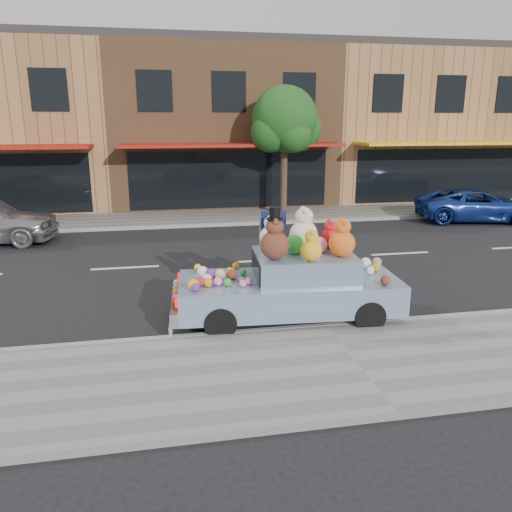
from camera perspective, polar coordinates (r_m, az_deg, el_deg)
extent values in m
plane|color=black|center=(14.22, 1.55, -0.51)|extent=(120.00, 120.00, 0.00)
cube|color=gray|center=(8.38, 11.26, -12.01)|extent=(60.00, 3.00, 0.12)
cube|color=gray|center=(20.44, -2.34, 4.51)|extent=(60.00, 3.00, 0.12)
cube|color=gray|center=(9.64, 7.94, -8.06)|extent=(60.00, 0.12, 0.13)
cube|color=gray|center=(18.98, -1.67, 3.70)|extent=(60.00, 0.12, 0.13)
cube|color=#A77146|center=(26.34, -27.07, 12.84)|extent=(10.00, 8.00, 7.00)
cube|color=black|center=(21.76, -22.59, 17.14)|extent=(1.40, 0.06, 1.60)
cube|color=#8D5F3B|center=(25.54, -4.32, 14.39)|extent=(10.00, 8.00, 7.00)
cube|color=#332D2B|center=(25.75, -4.49, 22.53)|extent=(10.00, 8.00, 0.30)
cube|color=black|center=(21.69, -2.97, 8.71)|extent=(8.50, 0.06, 2.40)
cube|color=#A2190E|center=(20.70, -2.68, 12.56)|extent=(9.00, 1.80, 0.12)
cube|color=black|center=(21.38, -11.51, 18.01)|extent=(1.40, 0.06, 1.60)
cube|color=black|center=(21.58, -3.11, 18.24)|extent=(1.40, 0.06, 1.60)
cube|color=black|center=(22.19, 5.00, 18.13)|extent=(1.40, 0.06, 1.60)
cube|color=#A77146|center=(28.48, 16.73, 13.89)|extent=(10.00, 8.00, 7.00)
cube|color=#332D2B|center=(28.67, 17.32, 21.18)|extent=(10.00, 8.00, 0.30)
cube|color=black|center=(25.08, 20.57, 8.65)|extent=(8.50, 0.06, 2.40)
cube|color=yellow|center=(24.23, 21.99, 11.89)|extent=(9.00, 1.80, 0.12)
cube|color=black|center=(23.58, 14.86, 17.53)|extent=(1.40, 0.06, 1.60)
cube|color=black|center=(24.99, 21.37, 16.86)|extent=(1.40, 0.06, 1.60)
cube|color=black|center=(26.67, 27.07, 16.10)|extent=(1.40, 0.06, 1.60)
cylinder|color=#38281C|center=(20.60, 3.19, 8.92)|extent=(0.28, 0.28, 3.20)
sphere|color=#134214|center=(20.47, 3.29, 15.38)|extent=(2.60, 2.60, 2.60)
sphere|color=#134214|center=(20.94, 4.98, 14.25)|extent=(1.80, 1.80, 1.80)
sphere|color=#134214|center=(20.15, 1.70, 13.98)|extent=(1.60, 1.60, 1.60)
sphere|color=#134214|center=(19.95, 4.26, 13.65)|extent=(1.40, 1.40, 1.40)
sphere|color=#134214|center=(20.99, 2.04, 14.57)|extent=(1.60, 1.60, 1.60)
imported|color=#1B3A97|center=(21.56, 23.87, 5.32)|extent=(4.88, 2.99, 1.26)
cylinder|color=black|center=(9.68, 12.82, -6.72)|extent=(0.61, 0.24, 0.60)
cylinder|color=black|center=(11.06, 10.17, -3.76)|extent=(0.61, 0.24, 0.60)
cylinder|color=black|center=(9.16, -4.10, -7.64)|extent=(0.61, 0.24, 0.60)
cylinder|color=black|center=(10.61, -4.50, -4.38)|extent=(0.61, 0.24, 0.60)
cube|color=#849EC4|center=(9.94, 3.76, -4.21)|extent=(4.41, 2.00, 0.60)
cube|color=#849EC4|center=(9.83, 5.54, -1.11)|extent=(2.00, 1.63, 0.50)
cube|color=silver|center=(9.85, -9.12, -5.49)|extent=(0.29, 1.79, 0.26)
cube|color=red|center=(9.10, -9.04, -5.11)|extent=(0.08, 0.28, 0.16)
cube|color=red|center=(10.39, -8.78, -2.51)|extent=(0.08, 0.28, 0.16)
cube|color=black|center=(9.68, 0.03, -1.30)|extent=(0.13, 1.30, 0.40)
sphere|color=#572819|center=(9.25, 2.13, 1.26)|extent=(0.55, 0.55, 0.55)
sphere|color=#572819|center=(9.17, 2.15, 3.38)|extent=(0.34, 0.34, 0.34)
sphere|color=#572819|center=(9.03, 2.33, 3.92)|extent=(0.13, 0.13, 0.13)
sphere|color=#572819|center=(9.26, 2.00, 4.20)|extent=(0.13, 0.13, 0.13)
cylinder|color=black|center=(9.14, 2.16, 4.27)|extent=(0.32, 0.32, 0.02)
cylinder|color=black|center=(9.12, 2.17, 4.95)|extent=(0.20, 0.20, 0.22)
sphere|color=beige|center=(10.04, 5.48, 2.42)|extent=(0.58, 0.58, 0.58)
sphere|color=beige|center=(9.96, 5.53, 4.52)|extent=(0.36, 0.36, 0.36)
sphere|color=beige|center=(9.82, 5.75, 5.06)|extent=(0.14, 0.14, 0.14)
sphere|color=beige|center=(10.06, 5.35, 5.31)|extent=(0.14, 0.14, 0.14)
sphere|color=#E55715|center=(9.58, 9.79, 1.41)|extent=(0.50, 0.50, 0.50)
sphere|color=#E55715|center=(9.51, 9.88, 3.31)|extent=(0.31, 0.31, 0.31)
sphere|color=#E55715|center=(9.39, 10.14, 3.78)|extent=(0.12, 0.12, 0.12)
sphere|color=#E55715|center=(9.59, 9.68, 4.04)|extent=(0.12, 0.12, 0.12)
sphere|color=red|center=(10.24, 8.42, 2.02)|extent=(0.39, 0.39, 0.39)
sphere|color=red|center=(10.18, 8.47, 3.40)|extent=(0.24, 0.24, 0.24)
sphere|color=red|center=(10.09, 8.65, 3.74)|extent=(0.09, 0.09, 0.09)
sphere|color=red|center=(10.25, 8.34, 3.93)|extent=(0.09, 0.09, 0.09)
sphere|color=silver|center=(10.03, 1.71, 2.13)|extent=(0.46, 0.46, 0.46)
sphere|color=silver|center=(9.97, 1.73, 3.81)|extent=(0.29, 0.29, 0.29)
sphere|color=silver|center=(9.86, 1.86, 4.23)|extent=(0.11, 0.11, 0.11)
sphere|color=silver|center=(10.05, 1.61, 4.44)|extent=(0.11, 0.11, 0.11)
sphere|color=orange|center=(9.20, 6.32, 0.63)|extent=(0.40, 0.40, 0.40)
sphere|color=orange|center=(9.14, 6.37, 2.20)|extent=(0.25, 0.25, 0.25)
sphere|color=orange|center=(9.04, 6.55, 2.57)|extent=(0.09, 0.09, 0.09)
sphere|color=orange|center=(9.20, 6.23, 2.81)|extent=(0.09, 0.09, 0.09)
sphere|color=green|center=(9.68, 4.44, 1.29)|extent=(0.40, 0.40, 0.40)
sphere|color=pink|center=(9.84, 7.24, 1.27)|extent=(0.32, 0.32, 0.32)
sphere|color=beige|center=(9.49, -5.67, -2.65)|extent=(0.21, 0.21, 0.21)
sphere|color=gold|center=(9.20, -7.16, -3.25)|extent=(0.21, 0.21, 0.21)
sphere|color=#5D291A|center=(9.50, -5.68, -2.86)|extent=(0.13, 0.13, 0.13)
sphere|color=gold|center=(10.35, -6.68, -1.31)|extent=(0.15, 0.15, 0.15)
sphere|color=#5D287B|center=(9.81, -5.09, -2.02)|extent=(0.21, 0.21, 0.21)
sphere|color=green|center=(9.98, -1.48, -1.89)|extent=(0.13, 0.13, 0.13)
sphere|color=pink|center=(9.31, -1.52, -3.14)|extent=(0.14, 0.14, 0.14)
sphere|color=red|center=(9.42, -6.35, -2.95)|extent=(0.16, 0.16, 0.16)
sphere|color=#C37B12|center=(10.44, -2.34, -1.10)|extent=(0.14, 0.14, 0.14)
sphere|color=gold|center=(9.79, -2.83, -2.02)|extent=(0.21, 0.21, 0.21)
sphere|color=pink|center=(9.41, -4.36, -2.90)|extent=(0.17, 0.17, 0.17)
sphere|color=gold|center=(10.06, -3.01, -1.72)|extent=(0.15, 0.15, 0.15)
sphere|color=green|center=(9.37, -3.30, -3.01)|extent=(0.15, 0.15, 0.15)
sphere|color=#5D291A|center=(9.76, -2.79, -2.08)|extent=(0.21, 0.21, 0.21)
sphere|color=#5D287B|center=(9.42, -4.69, -2.99)|extent=(0.13, 0.13, 0.13)
sphere|color=#5D291A|center=(9.55, -4.13, -2.73)|extent=(0.13, 0.13, 0.13)
sphere|color=#5D287B|center=(9.70, -4.14, -2.43)|extent=(0.14, 0.14, 0.14)
sphere|color=pink|center=(9.44, -0.82, -2.87)|extent=(0.14, 0.14, 0.14)
sphere|color=#C37B12|center=(9.35, -5.52, -3.04)|extent=(0.17, 0.17, 0.17)
sphere|color=#5D287B|center=(9.14, -6.96, -3.52)|extent=(0.17, 0.17, 0.17)
sphere|color=beige|center=(9.89, -3.85, -2.09)|extent=(0.13, 0.13, 0.13)
sphere|color=white|center=(9.94, -6.13, -1.79)|extent=(0.22, 0.22, 0.22)
sphere|color=red|center=(9.42, -6.34, -2.90)|extent=(0.18, 0.18, 0.18)
sphere|color=#5D287B|center=(9.51, -1.73, -2.76)|extent=(0.14, 0.14, 0.14)
sphere|color=#D8A88C|center=(9.71, -4.11, -2.09)|extent=(0.22, 0.22, 0.22)
sphere|color=#5D291A|center=(10.30, -9.05, -3.42)|extent=(0.13, 0.13, 0.13)
sphere|color=#5D287B|center=(9.74, -9.18, -4.52)|extent=(0.13, 0.13, 0.13)
sphere|color=red|center=(9.91, -9.14, -4.16)|extent=(0.14, 0.14, 0.14)
sphere|color=pink|center=(10.41, -9.03, -3.16)|extent=(0.15, 0.15, 0.15)
sphere|color=#8E7A4E|center=(10.16, -9.08, -3.61)|extent=(0.15, 0.15, 0.15)
sphere|color=pink|center=(9.65, -9.20, -4.73)|extent=(0.13, 0.13, 0.13)
sphere|color=#C37B12|center=(9.90, -9.14, -4.14)|extent=(0.15, 0.15, 0.15)
sphere|color=white|center=(10.46, -9.02, -3.07)|extent=(0.15, 0.15, 0.15)
sphere|color=#5D291A|center=(9.38, -9.26, -5.27)|extent=(0.14, 0.14, 0.14)
sphere|color=red|center=(9.55, -9.22, -4.94)|extent=(0.13, 0.13, 0.13)
sphere|color=#C37B12|center=(10.53, 13.53, -1.27)|extent=(0.18, 0.18, 0.18)
sphere|color=white|center=(10.30, 12.89, -1.61)|extent=(0.18, 0.18, 0.18)
sphere|color=#5D291A|center=(9.70, 14.57, -2.73)|extent=(0.19, 0.19, 0.19)
sphere|color=white|center=(10.70, 12.41, -0.80)|extent=(0.23, 0.23, 0.23)
sphere|color=#8E7A4E|center=(10.90, 13.66, -0.66)|extent=(0.20, 0.20, 0.20)
cylinder|color=#997A54|center=(9.16, -9.76, -8.75)|extent=(0.06, 0.06, 0.17)
sphere|color=#997A54|center=(9.12, -9.78, -8.21)|extent=(0.07, 0.07, 0.07)
cylinder|color=#997A54|center=(9.28, -9.72, -8.43)|extent=(0.06, 0.06, 0.17)
sphere|color=#997A54|center=(9.24, -9.74, -7.89)|extent=(0.07, 0.07, 0.07)
cylinder|color=#997A54|center=(9.40, -9.68, -8.11)|extent=(0.06, 0.06, 0.17)
sphere|color=#997A54|center=(9.36, -9.71, -7.58)|extent=(0.07, 0.07, 0.07)
cylinder|color=#997A54|center=(9.52, -9.64, -7.80)|extent=(0.06, 0.06, 0.17)
sphere|color=#997A54|center=(9.48, -9.67, -7.27)|extent=(0.07, 0.07, 0.07)
cylinder|color=#997A54|center=(9.64, -9.61, -7.50)|extent=(0.06, 0.06, 0.17)
sphere|color=#997A54|center=(9.60, -9.63, -6.97)|extent=(0.07, 0.07, 0.07)
cylinder|color=#997A54|center=(9.76, -9.57, -7.20)|extent=(0.06, 0.06, 0.17)
sphere|color=#997A54|center=(9.73, -9.60, -6.68)|extent=(0.07, 0.07, 0.07)
cylinder|color=#997A54|center=(9.88, -9.54, -6.91)|extent=(0.06, 0.06, 0.17)
sphere|color=#997A54|center=(9.85, -9.56, -6.40)|extent=(0.07, 0.07, 0.07)
cylinder|color=#997A54|center=(10.00, -9.51, -6.63)|extent=(0.06, 0.06, 0.17)
sphere|color=#997A54|center=(9.97, -9.53, -6.13)|extent=(0.07, 0.07, 0.07)
cylinder|color=#997A54|center=(10.12, -9.48, -6.36)|extent=(0.06, 0.06, 0.17)
sphere|color=#997A54|center=(10.09, -9.50, -5.86)|extent=(0.07, 0.07, 0.07)
cylinder|color=#997A54|center=(10.25, -9.44, -6.09)|extent=(0.06, 0.06, 0.17)
sphere|color=#997A54|center=(10.21, -9.47, -5.59)|extent=(0.07, 0.07, 0.07)
cylinder|color=#997A54|center=(10.37, -9.41, -5.83)|extent=(0.06, 0.06, 0.17)
sphere|color=#997A54|center=(10.34, -9.44, -5.34)|extent=(0.07, 0.07, 0.07)
cylinder|color=#997A54|center=(10.49, -9.38, -5.58)|extent=(0.06, 0.06, 0.17)
sphere|color=#997A54|center=(10.46, -9.41, -5.09)|extent=(0.07, 0.07, 0.07)
cylinder|color=#997A54|center=(10.61, -9.36, -5.33)|extent=(0.06, 0.06, 0.17)
sphere|color=#997A54|center=(10.58, -9.38, -4.84)|extent=(0.07, 0.07, 0.07)
cylinder|color=#997A54|center=(10.74, -9.33, -5.08)|extent=(0.06, 0.06, 0.17)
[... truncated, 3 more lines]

